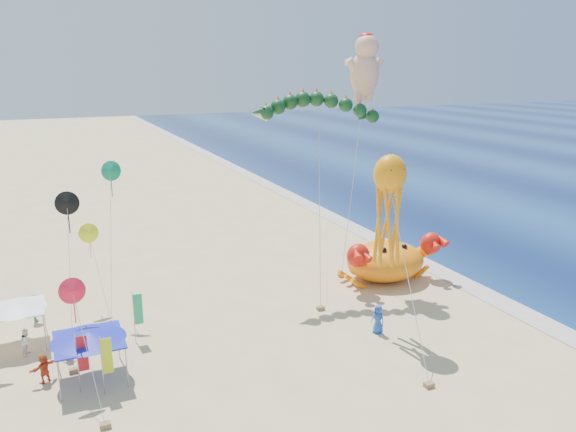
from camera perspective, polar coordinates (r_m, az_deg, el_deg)
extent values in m
plane|color=#D1B784|center=(37.76, 4.07, -9.98)|extent=(320.00, 320.00, 0.00)
plane|color=silver|center=(44.25, 18.05, -6.84)|extent=(320.00, 320.00, 0.00)
ellipsoid|color=orange|center=(43.75, 9.85, -4.51)|extent=(6.28, 5.25, 2.93)
sphere|color=red|center=(40.67, 7.02, -3.98)|extent=(1.74, 1.74, 1.74)
sphere|color=black|center=(42.04, 9.65, -3.44)|extent=(0.45, 0.45, 0.45)
sphere|color=red|center=(44.26, 14.36, -2.76)|extent=(1.74, 1.74, 1.74)
sphere|color=black|center=(43.04, 11.71, -3.10)|extent=(0.45, 0.45, 0.45)
cone|color=#0E3417|center=(38.45, -2.67, 10.51)|extent=(1.28, 0.95, 1.05)
cylinder|color=#B2B2B2|center=(38.74, 3.23, 0.57)|extent=(2.12, 4.77, 12.26)
cube|color=olive|center=(38.36, 3.32, -9.34)|extent=(0.50, 0.35, 0.25)
ellipsoid|color=#EBB08F|center=(42.42, 7.78, 14.12)|extent=(2.21, 1.82, 3.24)
sphere|color=#EBB08F|center=(42.27, 8.02, 16.68)|extent=(1.70, 1.70, 1.70)
ellipsoid|color=red|center=(42.38, 7.97, 17.49)|extent=(1.10, 1.10, 0.77)
cylinder|color=#B2B2B2|center=(42.72, 6.56, 3.00)|extent=(1.76, 0.49, 13.92)
cube|color=olive|center=(44.11, 5.47, -6.05)|extent=(0.50, 0.35, 0.25)
ellipsoid|color=orange|center=(33.18, 10.33, 4.24)|extent=(1.99, 1.79, 2.29)
cylinder|color=#B2B2B2|center=(31.60, 12.09, -6.20)|extent=(1.53, 6.59, 9.08)
cube|color=olive|center=(30.86, 14.13, -16.31)|extent=(0.50, 0.35, 0.25)
cylinder|color=gray|center=(30.51, -22.21, -15.30)|extent=(0.06, 0.06, 2.20)
cylinder|color=gray|center=(30.64, -16.06, -14.59)|extent=(0.06, 0.06, 2.20)
cylinder|color=gray|center=(33.34, -22.44, -12.63)|extent=(0.06, 0.06, 2.20)
cylinder|color=gray|center=(33.46, -16.86, -12.00)|extent=(0.06, 0.06, 2.20)
cube|color=#131CAD|center=(31.42, -19.58, -11.76)|extent=(3.44, 3.44, 0.08)
cone|color=#131CAD|center=(31.32, -19.62, -11.36)|extent=(3.78, 3.78, 0.45)
cylinder|color=gray|center=(35.77, -23.46, -10.81)|extent=(0.06, 0.06, 2.20)
cylinder|color=gray|center=(38.40, -23.55, -9.03)|extent=(0.06, 0.06, 2.20)
cube|color=white|center=(36.70, -25.95, -8.49)|extent=(3.12, 3.12, 0.08)
cone|color=white|center=(36.62, -26.00, -8.15)|extent=(3.43, 3.43, 0.45)
cylinder|color=gray|center=(30.09, -18.37, -14.27)|extent=(0.05, 0.05, 3.20)
cube|color=#B7D118|center=(29.87, -17.90, -13.37)|extent=(0.50, 0.04, 1.90)
cylinder|color=gray|center=(30.70, -20.58, -13.87)|extent=(0.05, 0.05, 3.20)
cube|color=#B31621|center=(30.47, -20.13, -12.98)|extent=(0.50, 0.04, 1.90)
cylinder|color=gray|center=(34.72, -15.37, -9.94)|extent=(0.05, 0.05, 3.20)
cube|color=#1CAB6B|center=(34.55, -14.96, -9.13)|extent=(0.50, 0.04, 1.90)
imported|color=#CB4520|center=(32.63, -23.55, -13.99)|extent=(1.49, 1.22, 1.60)
imported|color=#CE2153|center=(34.52, -21.51, -12.13)|extent=(0.85, 0.63, 1.59)
imported|color=#1E4EB4|center=(35.39, 9.13, -10.31)|extent=(0.90, 1.05, 1.82)
imported|color=#2A8040|center=(39.92, -24.28, -8.52)|extent=(0.90, 1.27, 1.79)
imported|color=white|center=(35.85, -25.01, -11.49)|extent=(0.83, 0.93, 1.58)
cube|color=olive|center=(33.80, -26.87, -14.65)|extent=(0.50, 0.35, 0.25)
cone|color=red|center=(29.47, -21.04, -7.13)|extent=(1.30, 0.51, 1.32)
cylinder|color=#B2B2B2|center=(29.19, -19.86, -12.95)|extent=(0.55, 3.04, 5.10)
cube|color=olive|center=(29.18, -18.63, -18.68)|extent=(0.50, 0.35, 0.25)
cone|color=black|center=(32.91, -21.54, 1.23)|extent=(1.30, 0.51, 1.32)
cylinder|color=#B2B2B2|center=(32.73, -20.24, -6.66)|extent=(0.55, 3.04, 8.45)
cube|color=olive|center=(33.14, -18.92, -14.36)|extent=(0.50, 0.35, 0.25)
cone|color=#0B7A55|center=(37.58, -17.61, 4.40)|extent=(1.30, 0.51, 1.32)
cylinder|color=#B2B2B2|center=(37.28, -16.38, -3.06)|extent=(0.55, 3.04, 9.22)
cube|color=olive|center=(37.59, -15.15, -10.41)|extent=(0.50, 0.35, 0.25)
cone|color=#E5FB1B|center=(39.41, -19.56, -1.65)|extent=(1.30, 0.51, 1.32)
cylinder|color=#B2B2B2|center=(38.79, -18.67, -5.86)|extent=(0.55, 3.04, 4.99)
cube|color=olive|center=(38.37, -17.75, -10.07)|extent=(0.50, 0.35, 0.25)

